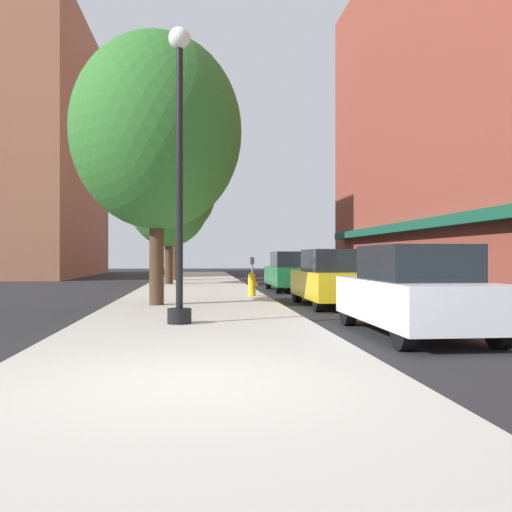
% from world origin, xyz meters
% --- Properties ---
extents(ground_plane, '(90.00, 90.00, 0.00)m').
position_xyz_m(ground_plane, '(4.00, 18.00, 0.00)').
color(ground_plane, '#232326').
extents(sidewalk_slab, '(4.80, 50.00, 0.12)m').
position_xyz_m(sidewalk_slab, '(0.00, 19.00, 0.06)').
color(sidewalk_slab, '#B7B2A8').
rests_on(sidewalk_slab, ground).
extents(building_right_brick, '(6.80, 40.00, 21.69)m').
position_xyz_m(building_right_brick, '(14.99, 22.00, 10.82)').
color(building_right_brick, brown).
rests_on(building_right_brick, ground).
extents(building_far_background, '(6.80, 18.00, 18.59)m').
position_xyz_m(building_far_background, '(-11.01, 37.00, 9.28)').
color(building_far_background, '#9E6047').
rests_on(building_far_background, ground).
extents(lamppost, '(0.48, 0.48, 5.90)m').
position_xyz_m(lamppost, '(-0.30, 5.29, 3.20)').
color(lamppost, black).
rests_on(lamppost, sidewalk_slab).
extents(fire_hydrant, '(0.33, 0.26, 0.79)m').
position_xyz_m(fire_hydrant, '(1.89, 12.91, 0.52)').
color(fire_hydrant, gold).
rests_on(fire_hydrant, sidewalk_slab).
extents(parking_meter_near, '(0.14, 0.09, 1.31)m').
position_xyz_m(parking_meter_near, '(2.05, 14.48, 0.95)').
color(parking_meter_near, slate).
rests_on(parking_meter_near, sidewalk_slab).
extents(tree_near, '(4.71, 4.71, 7.93)m').
position_xyz_m(tree_near, '(-1.21, 26.47, 5.32)').
color(tree_near, '#422D1E').
rests_on(tree_near, sidewalk_slab).
extents(tree_mid, '(3.96, 3.96, 6.38)m').
position_xyz_m(tree_mid, '(-1.34, 21.63, 4.21)').
color(tree_mid, '#422D1E').
rests_on(tree_mid, sidewalk_slab).
extents(tree_far, '(4.70, 4.70, 7.49)m').
position_xyz_m(tree_far, '(-1.06, 9.73, 4.90)').
color(tree_far, '#422D1E').
rests_on(tree_far, sidewalk_slab).
extents(car_white, '(1.80, 4.30, 1.66)m').
position_xyz_m(car_white, '(4.00, 3.96, 0.81)').
color(car_white, black).
rests_on(car_white, ground).
extents(car_yellow, '(1.80, 4.30, 1.66)m').
position_xyz_m(car_yellow, '(4.00, 10.07, 0.81)').
color(car_yellow, black).
rests_on(car_yellow, ground).
extents(car_green, '(1.80, 4.30, 1.66)m').
position_xyz_m(car_green, '(4.00, 17.44, 0.81)').
color(car_green, black).
rests_on(car_green, ground).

